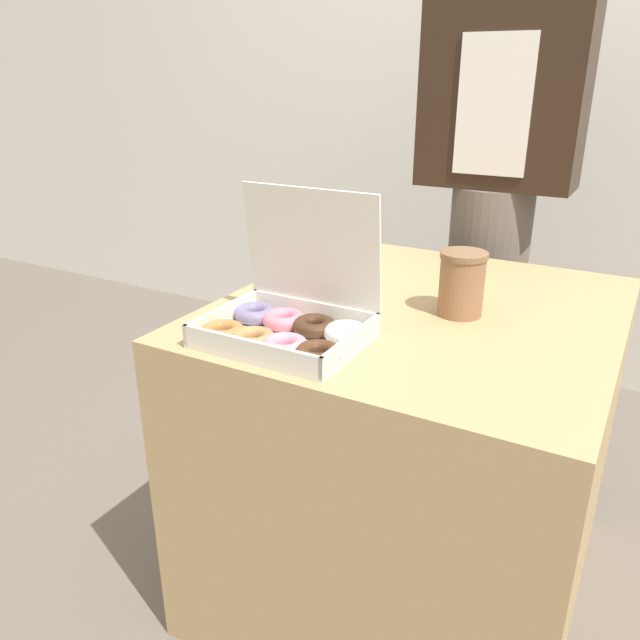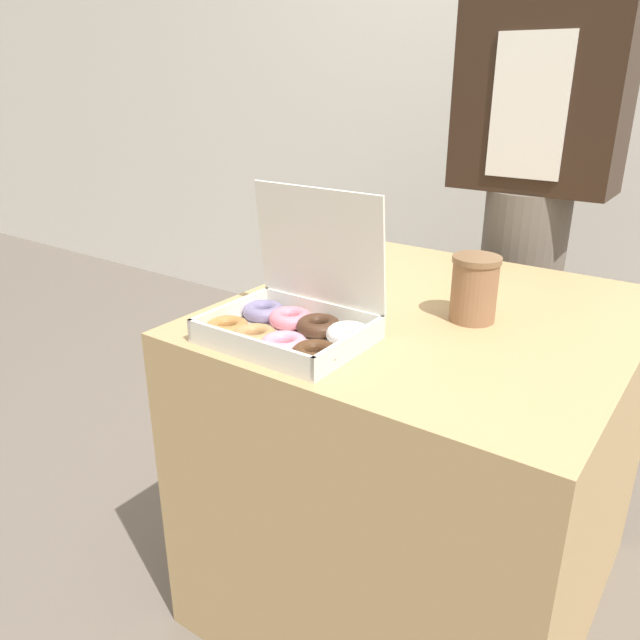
# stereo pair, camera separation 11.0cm
# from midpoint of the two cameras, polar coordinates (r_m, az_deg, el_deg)

# --- Properties ---
(ground_plane) EXTENTS (14.00, 14.00, 0.00)m
(ground_plane) POSITION_cam_midpoint_polar(r_m,az_deg,el_deg) (1.76, 5.70, -22.06)
(ground_plane) COLOR #665B51
(wall_back) EXTENTS (10.00, 0.05, 2.60)m
(wall_back) POSITION_cam_midpoint_polar(r_m,az_deg,el_deg) (2.64, 20.40, 22.39)
(wall_back) COLOR silver
(wall_back) RESTS_ON ground_plane
(table) EXTENTS (0.81, 0.89, 0.74)m
(table) POSITION_cam_midpoint_polar(r_m,az_deg,el_deg) (1.53, 6.22, -11.94)
(table) COLOR tan
(table) RESTS_ON ground_plane
(donut_box) EXTENTS (0.32, 0.23, 0.27)m
(donut_box) POSITION_cam_midpoint_polar(r_m,az_deg,el_deg) (1.17, -5.56, -0.05)
(donut_box) COLOR silver
(donut_box) RESTS_ON table
(coffee_cup) EXTENTS (0.10, 0.10, 0.13)m
(coffee_cup) POSITION_cam_midpoint_polar(r_m,az_deg,el_deg) (1.30, 10.48, 3.27)
(coffee_cup) COLOR #8C6042
(coffee_cup) RESTS_ON table
(person_customer) EXTENTS (0.44, 0.24, 1.71)m
(person_customer) POSITION_cam_midpoint_polar(r_m,az_deg,el_deg) (1.94, 14.19, 12.58)
(person_customer) COLOR #665B51
(person_customer) RESTS_ON ground_plane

